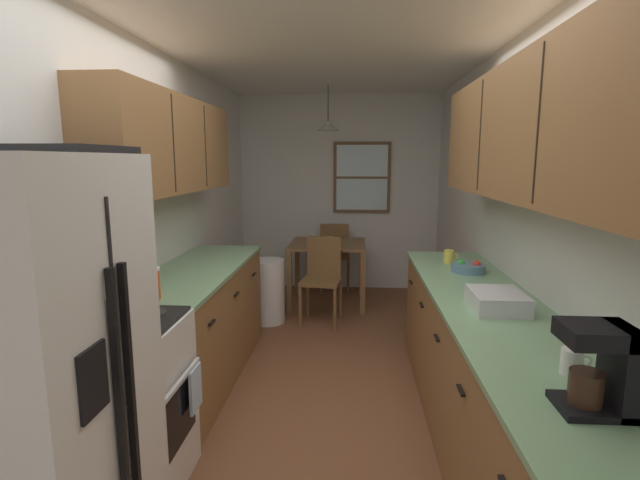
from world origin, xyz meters
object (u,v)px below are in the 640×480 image
Objects in this scene: microwave_over_range at (78,180)px; mug_spare at (572,362)px; storage_canister at (149,284)px; fruit_bowl at (469,267)px; stove_range at (118,406)px; refrigerator at (26,403)px; coffee_maker at (604,366)px; mug_by_coffeemaker at (449,256)px; table_serving_bowl at (328,240)px; dish_rack at (497,301)px; dining_chair_far at (335,253)px; dining_table at (328,253)px; trash_bin at (268,291)px; dining_chair_near at (322,275)px.

microwave_over_range reaches higher than mug_spare.
storage_canister reaches higher than fruit_bowl.
stove_range is 5.81× the size of storage_canister.
mug_spare is (2.04, -0.39, 0.48)m from stove_range.
refrigerator reaches higher than coffee_maker.
table_serving_bowl is at bearing 121.21° from mug_by_coffeemaker.
storage_canister is (0.11, 0.46, -0.63)m from microwave_over_range.
refrigerator is at bearing -171.40° from mug_spare.
dish_rack is (1.95, 1.11, 0.08)m from refrigerator.
dining_chair_far is 2.65× the size of dish_rack.
microwave_over_range is at bearing -168.93° from dish_rack.
stove_range reaches higher than dining_table.
storage_canister is (-0.95, -3.50, 0.49)m from dining_chair_far.
storage_canister reaches higher than mug_spare.
dining_chair_far reaches higher than dining_table.
coffee_maker is at bearing -77.01° from dining_chair_far.
dining_chair_far is 1.49m from trash_bin.
refrigerator reaches higher than trash_bin.
dining_table is at bearing 72.72° from storage_canister.
coffee_maker reaches higher than table_serving_bowl.
dish_rack is at bearing -64.06° from dining_chair_near.
mug_spare is 0.35× the size of dish_rack.
dining_chair_near is at bearing 68.95° from storage_canister.
dining_chair_near is 3.36m from mug_spare.
mug_by_coffeemaker is at bearing -58.79° from table_serving_bowl.
stove_range reaches higher than mug_by_coffeemaker.
mug_by_coffeemaker is at bearing 91.40° from dish_rack.
trash_bin is 2.29m from storage_canister.
dining_table is at bearing -95.40° from dining_chair_far.
stove_range is 9.46× the size of mug_by_coffeemaker.
dining_table is 2.07m from mug_by_coffeemaker.
table_serving_bowl is (0.59, 0.75, 0.43)m from trash_bin.
coffee_maker is (1.97, 0.04, 0.18)m from refrigerator.
refrigerator is 1.97× the size of dining_table.
dish_rack is (1.13, -2.31, 0.45)m from dining_chair_near.
mug_by_coffeemaker reaches higher than mug_spare.
refrigerator reaches higher than table_serving_bowl.
dining_chair_near reaches higher than trash_bin.
microwave_over_range reaches higher than stove_range.
fruit_bowl is 0.88m from dish_rack.
dining_chair_far is 3.67× the size of fruit_bowl.
mug_spare is (1.17, -3.12, 0.45)m from dining_chair_near.
storage_canister reaches higher than dining_chair_far.
fruit_bowl is at bearing 30.92° from microwave_over_range.
storage_canister is (-0.90, -2.88, 0.37)m from dining_table.
trash_bin is (-0.60, -0.71, -0.29)m from dining_table.
storage_canister is at bearing -105.26° from dining_chair_far.
dining_chair_far is at bearing 102.99° from coffee_maker.
table_serving_bowl is (0.02, 0.65, 0.27)m from dining_chair_near.
dining_table is at bearing 73.28° from microwave_over_range.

